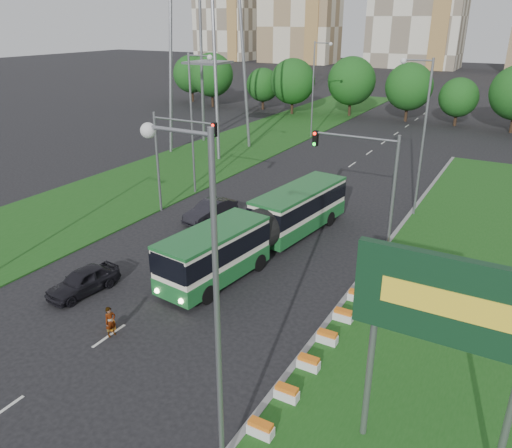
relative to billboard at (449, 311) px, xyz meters
The scene contains 17 objects.
ground 14.97m from the billboard, 153.89° to the left, with size 360.00×360.00×0.00m, color black.
grass_median 15.29m from the billboard, 86.93° to the left, with size 14.00×60.00×0.15m, color #1A4E16.
median_kerb 16.48m from the billboard, 113.88° to the left, with size 0.30×60.00×0.18m, color gray.
left_verge 43.75m from the billboard, 134.29° to the left, with size 12.00×110.00×0.10m, color #1A4E16.
lane_markings 30.77m from the billboard, 120.39° to the left, with size 0.20×100.00×0.01m, color silver, non-canonical shape.
flower_planters 10.48m from the billboard, 129.20° to the left, with size 1.10×18.10×0.60m, color silver, non-canonical shape.
billboard is the anchor object (origin of this frame).
traffic_mast_median 17.68m from the billboard, 115.03° to the left, with size 5.76×0.32×8.00m.
traffic_mast_left 27.16m from the billboard, 146.45° to the left, with size 5.76×0.32×8.00m.
street_lamps 22.11m from the billboard, 133.62° to the left, with size 36.00×60.00×12.00m, color gray, non-canonical shape.
tree_line 61.07m from the billboard, 92.11° to the left, with size 120.00×8.00×9.00m, color #134714, non-canonical shape.
midrise_west 189.68m from the billboard, 124.51° to the left, with size 22.00×14.00×36.00m, color beige.
articulated_bus 18.55m from the billboard, 137.06° to the left, with size 2.76×17.69×2.91m.
car_left_near 20.46m from the billboard, behind, with size 1.73×4.30×1.47m, color black.
car_left_far 25.33m from the billboard, 142.03° to the left, with size 1.65×4.74×1.56m, color black.
pedestrian 16.06m from the billboard, behind, with size 0.58×0.38×1.60m, color gray.
shopping_trolley 16.60m from the billboard, behind, with size 0.30×0.32×0.52m.
Camera 1 is at (13.54, -20.48, 14.56)m, focal length 35.00 mm.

